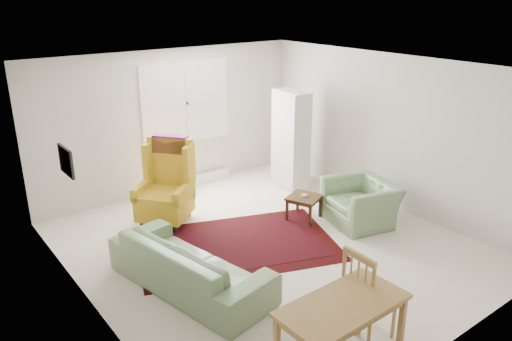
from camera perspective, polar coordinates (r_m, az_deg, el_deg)
room at (r=6.83m, az=0.58°, el=1.46°), size 5.04×5.54×2.51m
rug at (r=7.18m, az=-2.20°, el=-8.43°), size 3.20×2.62×0.03m
sofa at (r=6.09m, az=-7.62°, el=-9.56°), size 1.25×2.30×0.88m
armchair at (r=7.85m, az=11.88°, el=-3.16°), size 1.11×1.20×0.79m
wingback_chair at (r=7.73m, az=-10.53°, el=-1.36°), size 1.10×1.09×1.31m
coffee_table at (r=7.92m, az=5.49°, el=-4.22°), size 0.62×0.62×0.39m
stool at (r=7.99m, az=-9.70°, el=-3.70°), size 0.47×0.47×0.51m
cabinet at (r=8.98m, az=4.03°, el=3.51°), size 0.43×0.74×1.77m
desk at (r=4.93m, az=9.64°, el=-18.44°), size 1.24×0.63×0.78m
desk_chair at (r=5.36m, az=12.94°, el=-13.48°), size 0.47×0.47×1.03m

